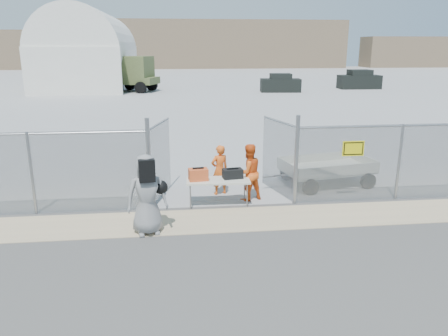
{
  "coord_description": "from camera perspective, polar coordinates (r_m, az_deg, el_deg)",
  "views": [
    {
      "loc": [
        -1.3,
        -9.28,
        4.3
      ],
      "look_at": [
        0.0,
        2.0,
        1.1
      ],
      "focal_mm": 35.0,
      "sensor_mm": 36.0,
      "label": 1
    }
  ],
  "objects": [
    {
      "name": "ground",
      "position": [
        10.31,
        1.29,
        -8.91
      ],
      "size": [
        160.0,
        160.0,
        0.0
      ],
      "primitive_type": "plane",
      "color": "#444343"
    },
    {
      "name": "tarmac_inside",
      "position": [
        51.48,
        -5.2,
        10.88
      ],
      "size": [
        160.0,
        80.0,
        0.01
      ],
      "primitive_type": "cube",
      "color": "#9E9E9E",
      "rests_on": "ground"
    },
    {
      "name": "dirt_strip",
      "position": [
        11.22,
        0.59,
        -6.76
      ],
      "size": [
        44.0,
        1.6,
        0.01
      ],
      "primitive_type": "cube",
      "color": "tan",
      "rests_on": "ground"
    },
    {
      "name": "distant_hills",
      "position": [
        87.51,
        -2.54,
        15.84
      ],
      "size": [
        140.0,
        6.0,
        9.0
      ],
      "primitive_type": null,
      "color": "#7F684F",
      "rests_on": "ground"
    },
    {
      "name": "chain_link_fence",
      "position": [
        11.8,
        -0.0,
        0.0
      ],
      "size": [
        40.0,
        0.2,
        2.2
      ],
      "primitive_type": null,
      "color": "gray",
      "rests_on": "ground"
    },
    {
      "name": "quonset_hangar",
      "position": [
        50.05,
        -17.16,
        14.71
      ],
      "size": [
        9.0,
        18.0,
        8.0
      ],
      "primitive_type": null,
      "color": "white",
      "rests_on": "ground"
    },
    {
      "name": "folding_table",
      "position": [
        12.12,
        -0.77,
        -3.19
      ],
      "size": [
        1.76,
        0.79,
        0.74
      ],
      "primitive_type": null,
      "rotation": [
        0.0,
        0.0,
        -0.04
      ],
      "color": "beige",
      "rests_on": "ground"
    },
    {
      "name": "orange_bag",
      "position": [
        11.94,
        -3.38,
        -0.85
      ],
      "size": [
        0.55,
        0.4,
        0.32
      ],
      "primitive_type": "cube",
      "rotation": [
        0.0,
        0.0,
        0.12
      ],
      "color": "#E65A29",
      "rests_on": "folding_table"
    },
    {
      "name": "black_duffel",
      "position": [
        12.11,
        1.13,
        -0.74
      ],
      "size": [
        0.58,
        0.39,
        0.26
      ],
      "primitive_type": "cube",
      "rotation": [
        0.0,
        0.0,
        0.14
      ],
      "color": "black",
      "rests_on": "folding_table"
    },
    {
      "name": "security_worker_left",
      "position": [
        12.87,
        -0.57,
        -0.26
      ],
      "size": [
        0.64,
        0.53,
        1.51
      ],
      "primitive_type": "imported",
      "rotation": [
        0.0,
        0.0,
        3.49
      ],
      "color": "orange",
      "rests_on": "ground"
    },
    {
      "name": "security_worker_right",
      "position": [
        12.41,
        3.21,
        -0.57
      ],
      "size": [
        0.97,
        0.86,
        1.64
      ],
      "primitive_type": "imported",
      "rotation": [
        0.0,
        0.0,
        3.5
      ],
      "color": "orange",
      "rests_on": "ground"
    },
    {
      "name": "visitor",
      "position": [
        10.29,
        -10.04,
        -3.45
      ],
      "size": [
        1.04,
        0.77,
        1.92
      ],
      "primitive_type": "imported",
      "rotation": [
        0.0,
        0.0,
        0.18
      ],
      "color": "gray",
      "rests_on": "ground"
    },
    {
      "name": "utility_trailer",
      "position": [
        14.28,
        13.28,
        -0.37
      ],
      "size": [
        3.93,
        2.54,
        0.88
      ],
      "primitive_type": null,
      "rotation": [
        0.0,
        0.0,
        0.19
      ],
      "color": "beige",
      "rests_on": "ground"
    },
    {
      "name": "military_truck",
      "position": [
        43.96,
        -13.29,
        11.87
      ],
      "size": [
        7.41,
        4.83,
        3.32
      ],
      "primitive_type": null,
      "rotation": [
        0.0,
        0.0,
        -0.36
      ],
      "color": "#576234",
      "rests_on": "ground"
    },
    {
      "name": "parked_vehicle_near",
      "position": [
        42.58,
        7.38,
        10.94
      ],
      "size": [
        3.89,
        2.05,
        1.69
      ],
      "primitive_type": null,
      "rotation": [
        0.0,
        0.0,
        -0.1
      ],
      "color": "black",
      "rests_on": "ground"
    },
    {
      "name": "parked_vehicle_mid",
      "position": [
        47.53,
        17.25,
        10.98
      ],
      "size": [
        4.18,
        1.98,
        1.87
      ],
      "primitive_type": null,
      "rotation": [
        0.0,
        0.0,
        -0.03
      ],
      "color": "black",
      "rests_on": "ground"
    }
  ]
}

